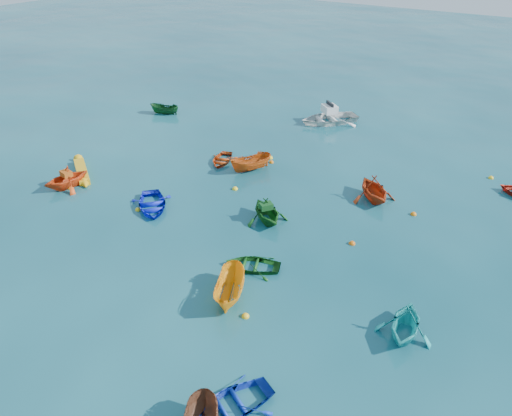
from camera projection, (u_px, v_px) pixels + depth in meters
The scene contains 25 objects.
ground at pixel (201, 259), 24.19m from camera, with size 160.00×160.00×0.00m, color #0A3B49.
dinghy_blue_sw at pixel (152, 208), 28.41m from camera, with size 2.33×3.25×0.67m, color #1120D5.
dinghy_blue_se at pixel (234, 406), 16.94m from camera, with size 2.00×2.80×0.58m, color #0E31B2.
dinghy_orange_w at pixel (68, 187), 30.61m from camera, with size 2.40×2.78×1.46m, color #EC4B16.
sampan_yellow_mid at pixel (231, 298), 21.72m from camera, with size 1.17×3.12×1.21m, color #FFA316.
dinghy_green_e at pixel (253, 267), 23.62m from camera, with size 1.87×2.62×0.54m, color #135218.
dinghy_cyan_se at pixel (403, 334), 19.85m from camera, with size 2.28×2.64×1.39m, color #1CADAB.
sampan_orange_n at pixel (251, 170), 32.61m from camera, with size 1.12×2.98×1.15m, color #BC4F11.
dinghy_green_n at pixel (267, 221), 27.22m from camera, with size 2.35×2.72×1.43m, color #145718.
dinghy_red_far at pixel (222, 162), 33.74m from camera, with size 1.81×2.52×0.52m, color #C03F10.
dinghy_orange_far at pixel (373, 199), 29.30m from camera, with size 2.57×2.98×1.57m, color #BA3711.
sampan_green_far at pixel (165, 114), 41.89m from camera, with size 0.92×2.45×0.95m, color #10461B.
kayak_yellow at pixel (82, 174), 32.19m from camera, with size 0.64×4.26×0.44m, color gold, non-canonical shape.
motorboat_white at pixel (329, 122), 40.18m from camera, with size 3.36×4.70×1.57m, color white.
tarp_orange_a at pixel (66, 174), 30.19m from camera, with size 0.69×0.52×0.34m, color #BE5113.
tarp_green_b at pixel (266, 206), 26.86m from camera, with size 0.68×0.52×0.33m, color #11471A.
buoy_or_a at pixel (70, 188), 30.45m from camera, with size 0.35×0.35×0.35m, color orange.
buoy_ye_a at pixel (245, 317), 20.72m from camera, with size 0.33×0.33×0.33m, color yellow.
buoy_ye_b at pixel (138, 210), 28.21m from camera, with size 0.33×0.33×0.33m, color yellow.
buoy_or_c at pixel (271, 163), 33.63m from camera, with size 0.33×0.33×0.33m, color orange.
buoy_ye_c at pixel (270, 158), 34.22m from camera, with size 0.38×0.38×0.38m, color yellow.
buoy_or_d at pixel (352, 244), 25.31m from camera, with size 0.34×0.34×0.34m, color #DF620C.
buoy_ye_d at pixel (235, 189), 30.36m from camera, with size 0.35×0.35×0.35m, color yellow.
buoy_or_e at pixel (413, 215), 27.78m from camera, with size 0.34×0.34×0.34m, color orange.
buoy_ye_e at pixel (491, 178), 31.63m from camera, with size 0.33×0.33×0.33m, color yellow.
Camera 1 is at (12.77, -15.11, 14.40)m, focal length 35.00 mm.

